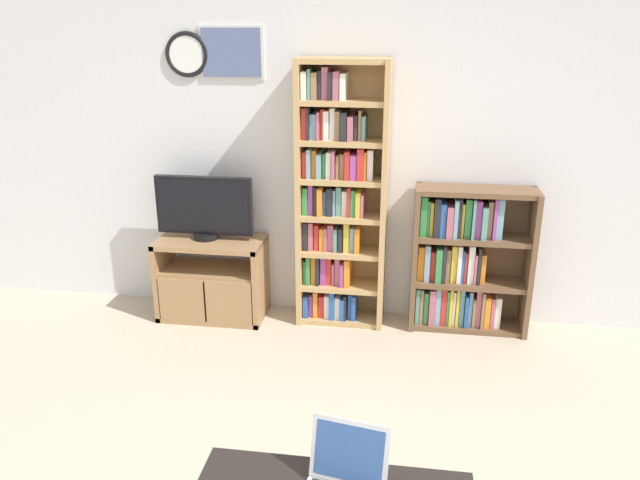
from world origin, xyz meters
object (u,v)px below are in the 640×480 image
(television, at_px, (204,208))
(bookshelf_short, at_px, (463,261))
(bookshelf_tall, at_px, (338,198))
(tv_stand, at_px, (212,278))

(television, xyz_separation_m, bookshelf_short, (1.84, 0.07, -0.33))
(bookshelf_tall, relative_size, bookshelf_short, 1.81)
(television, xyz_separation_m, bookshelf_tall, (0.95, 0.06, 0.09))
(television, bearing_deg, tv_stand, -45.81)
(bookshelf_short, bearing_deg, television, -177.92)
(tv_stand, relative_size, television, 1.10)
(television, bearing_deg, bookshelf_tall, 3.48)
(bookshelf_short, bearing_deg, bookshelf_tall, -179.42)
(television, relative_size, bookshelf_tall, 0.38)
(tv_stand, xyz_separation_m, television, (-0.04, 0.04, 0.53))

